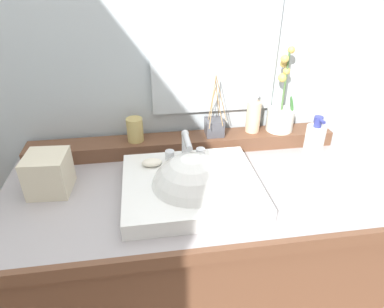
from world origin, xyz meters
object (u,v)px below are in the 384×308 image
at_px(tumbler_cup, 135,130).
at_px(tissue_box, 49,173).
at_px(sink_basin, 191,191).
at_px(soap_dispenser, 253,116).
at_px(potted_plant, 281,113).
at_px(reed_diffuser, 214,126).
at_px(lotion_bottle, 313,147).
at_px(soap_bar, 152,162).

relative_size(tumbler_cup, tissue_box, 0.70).
xyz_separation_m(sink_basin, tumbler_cup, (-0.17, 0.30, 0.09)).
bearing_deg(soap_dispenser, tissue_box, -163.87).
bearing_deg(tissue_box, sink_basin, -12.20).
bearing_deg(potted_plant, sink_basin, -142.84).
height_order(tumbler_cup, tissue_box, tumbler_cup).
xyz_separation_m(potted_plant, reed_diffuser, (-0.27, -0.01, -0.04)).
bearing_deg(potted_plant, lotion_bottle, -78.53).
bearing_deg(lotion_bottle, sink_basin, -167.45).
bearing_deg(soap_dispenser, lotion_bottle, -53.98).
distance_m(sink_basin, lotion_bottle, 0.47).
distance_m(potted_plant, lotion_bottle, 0.22).
height_order(soap_dispenser, tissue_box, soap_dispenser).
xyz_separation_m(sink_basin, tissue_box, (-0.46, 0.10, 0.05)).
bearing_deg(potted_plant, soap_bar, -159.89).
relative_size(sink_basin, reed_diffuser, 1.78).
bearing_deg(sink_basin, tumbler_cup, 119.75).
xyz_separation_m(tumbler_cup, lotion_bottle, (0.63, -0.20, -0.02)).
xyz_separation_m(soap_dispenser, reed_diffuser, (-0.16, -0.01, -0.03)).
distance_m(soap_bar, tumbler_cup, 0.20).
relative_size(sink_basin, tissue_box, 3.29).
height_order(potted_plant, reed_diffuser, potted_plant).
xyz_separation_m(lotion_bottle, tissue_box, (-0.91, -0.00, -0.02)).
bearing_deg(lotion_bottle, tissue_box, -179.81).
bearing_deg(sink_basin, lotion_bottle, 12.55).
bearing_deg(reed_diffuser, lotion_bottle, -32.94).
height_order(soap_bar, potted_plant, potted_plant).
bearing_deg(reed_diffuser, potted_plant, 1.17).
distance_m(sink_basin, tumbler_cup, 0.36).
distance_m(tumbler_cup, reed_diffuser, 0.31).
distance_m(reed_diffuser, lotion_bottle, 0.38).
height_order(sink_basin, reed_diffuser, reed_diffuser).
relative_size(soap_dispenser, tissue_box, 1.24).
height_order(tumbler_cup, reed_diffuser, reed_diffuser).
relative_size(tumbler_cup, lotion_bottle, 0.45).
height_order(potted_plant, tumbler_cup, potted_plant).
bearing_deg(soap_bar, sink_basin, -44.45).
distance_m(potted_plant, soap_dispenser, 0.11).
relative_size(potted_plant, lotion_bottle, 1.64).
height_order(soap_dispenser, lotion_bottle, soap_dispenser).
distance_m(soap_bar, potted_plant, 0.57).
bearing_deg(soap_bar, potted_plant, 20.11).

